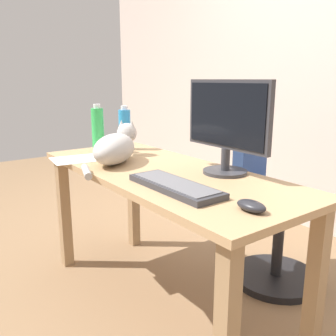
{
  "coord_description": "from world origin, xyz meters",
  "views": [
    {
      "loc": [
        1.36,
        -0.97,
        1.12
      ],
      "look_at": [
        0.18,
        -0.1,
        0.77
      ],
      "focal_mm": 39.0,
      "sensor_mm": 36.0,
      "label": 1
    }
  ],
  "objects": [
    {
      "name": "ground_plane",
      "position": [
        0.0,
        0.0,
        0.0
      ],
      "size": [
        8.0,
        8.0,
        0.0
      ],
      "primitive_type": "plane",
      "color": "#846647"
    },
    {
      "name": "desk",
      "position": [
        0.0,
        0.0,
        0.6
      ],
      "size": [
        1.48,
        0.6,
        0.71
      ],
      "color": "tan",
      "rests_on": "ground_plane"
    },
    {
      "name": "office_chair",
      "position": [
        0.16,
        0.63,
        0.4
      ],
      "size": [
        0.5,
        0.48,
        0.92
      ],
      "color": "black",
      "rests_on": "ground_plane"
    },
    {
      "name": "monitor",
      "position": [
        0.22,
        0.19,
        0.93
      ],
      "size": [
        0.48,
        0.2,
        0.41
      ],
      "color": "#333338",
      "rests_on": "desk"
    },
    {
      "name": "keyboard",
      "position": [
        0.28,
        -0.14,
        0.72
      ],
      "size": [
        0.44,
        0.15,
        0.03
      ],
      "color": "#333338",
      "rests_on": "desk"
    },
    {
      "name": "cat",
      "position": [
        -0.27,
        -0.1,
        0.79
      ],
      "size": [
        0.44,
        0.48,
        0.2
      ],
      "color": "#B2ADA8",
      "rests_on": "desk"
    },
    {
      "name": "computer_mouse",
      "position": [
        0.62,
        -0.09,
        0.72
      ],
      "size": [
        0.11,
        0.06,
        0.04
      ],
      "primitive_type": "ellipsoid",
      "color": "#232328",
      "rests_on": "desk"
    },
    {
      "name": "paper_sheet",
      "position": [
        -0.45,
        -0.21,
        0.71
      ],
      "size": [
        0.25,
        0.32,
        0.0
      ],
      "primitive_type": "cube",
      "rotation": [
        0.0,
        0.0,
        -0.14
      ],
      "color": "white",
      "rests_on": "desk"
    },
    {
      "name": "water_bottle",
      "position": [
        -0.56,
        0.12,
        0.83
      ],
      "size": [
        0.07,
        0.07,
        0.26
      ],
      "color": "#2D8CD1",
      "rests_on": "desk"
    },
    {
      "name": "spray_bottle",
      "position": [
        -0.57,
        -0.05,
        0.84
      ],
      "size": [
        0.07,
        0.07,
        0.28
      ],
      "color": "green",
      "rests_on": "desk"
    }
  ]
}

